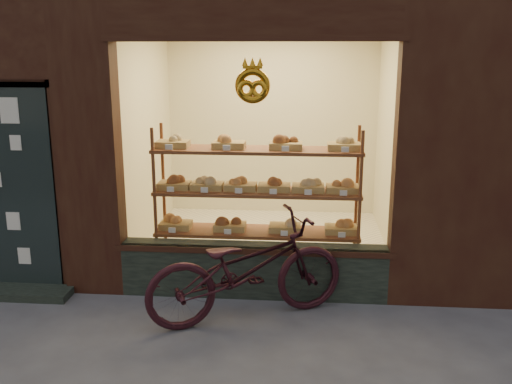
{
  "coord_description": "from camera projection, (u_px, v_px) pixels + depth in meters",
  "views": [
    {
      "loc": [
        0.95,
        -3.33,
        2.49
      ],
      "look_at": [
        0.48,
        2.0,
        1.14
      ],
      "focal_mm": 40.0,
      "sensor_mm": 36.0,
      "label": 1
    }
  ],
  "objects": [
    {
      "name": "display_shelf",
      "position": [
        257.0,
        203.0,
        6.12
      ],
      "size": [
        2.2,
        0.45,
        1.7
      ],
      "color": "brown",
      "rests_on": "ground"
    },
    {
      "name": "bicycle",
      "position": [
        247.0,
        269.0,
        5.29
      ],
      "size": [
        2.02,
        1.41,
        1.0
      ],
      "primitive_type": "imported",
      "rotation": [
        0.0,
        0.0,
        2.0
      ],
      "color": "black",
      "rests_on": "ground"
    }
  ]
}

